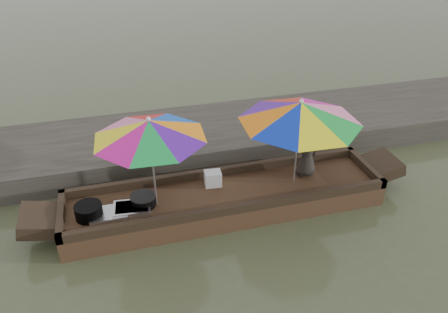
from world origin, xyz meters
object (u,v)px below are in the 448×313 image
object	(u,v)px
boat_hull	(226,201)
umbrella_bow	(153,163)
tray_scallop	(108,214)
cooking_pot	(89,211)
tray_crayfish	(132,209)
charcoal_grill	(143,201)
umbrella_stern	(297,143)
supply_bag	(213,178)
vendor	(307,151)

from	to	relation	value
boat_hull	umbrella_bow	xyz separation A→B (m)	(-1.16, 0.00, 0.95)
tray_scallop	cooking_pot	bearing A→B (deg)	173.19
boat_hull	tray_crayfish	xyz separation A→B (m)	(-1.55, -0.08, 0.22)
boat_hull	charcoal_grill	size ratio (longest dim) A/B	13.87
tray_crayfish	umbrella_bow	xyz separation A→B (m)	(0.40, 0.08, 0.73)
umbrella_bow	charcoal_grill	bearing A→B (deg)	178.27
umbrella_stern	tray_crayfish	bearing A→B (deg)	-178.40
tray_crayfish	charcoal_grill	world-z (taller)	charcoal_grill
supply_bag	umbrella_stern	distance (m)	1.54
tray_crayfish	tray_scallop	xyz separation A→B (m)	(-0.37, -0.01, -0.01)
vendor	tray_scallop	bearing A→B (deg)	-7.11
tray_scallop	supply_bag	distance (m)	1.82
charcoal_grill	tray_scallop	bearing A→B (deg)	-169.99
tray_scallop	umbrella_stern	size ratio (longest dim) A/B	0.29
tray_crayfish	tray_scallop	bearing A→B (deg)	-177.70
charcoal_grill	vendor	bearing A→B (deg)	3.33
cooking_pot	vendor	xyz separation A→B (m)	(3.71, 0.23, 0.37)
boat_hull	cooking_pot	xyz separation A→B (m)	(-2.20, -0.06, 0.29)
boat_hull	tray_crayfish	bearing A→B (deg)	-177.14
supply_bag	umbrella_stern	world-z (taller)	umbrella_stern
charcoal_grill	supply_bag	bearing A→B (deg)	12.84
charcoal_grill	tray_crayfish	bearing A→B (deg)	-156.07
boat_hull	umbrella_bow	distance (m)	1.50
tray_scallop	vendor	bearing A→B (deg)	4.43
tray_crayfish	supply_bag	distance (m)	1.45
tray_crayfish	tray_scallop	distance (m)	0.37
cooking_pot	tray_crayfish	world-z (taller)	cooking_pot
umbrella_bow	umbrella_stern	size ratio (longest dim) A/B	0.87
tray_scallop	tray_crayfish	bearing A→B (deg)	2.30
supply_bag	umbrella_stern	xyz separation A→B (m)	(1.37, -0.28, 0.65)
supply_bag	umbrella_bow	xyz separation A→B (m)	(-1.01, -0.28, 0.65)
supply_bag	vendor	xyz separation A→B (m)	(1.65, -0.11, 0.35)
cooking_pot	charcoal_grill	xyz separation A→B (m)	(0.84, 0.07, -0.02)
vendor	umbrella_bow	distance (m)	2.68
charcoal_grill	umbrella_stern	world-z (taller)	umbrella_stern
cooking_pot	umbrella_bow	distance (m)	1.24
cooking_pot	supply_bag	distance (m)	2.08
cooking_pot	tray_crayfish	xyz separation A→B (m)	(0.65, -0.02, -0.07)
cooking_pot	umbrella_stern	bearing A→B (deg)	0.99
umbrella_bow	vendor	bearing A→B (deg)	3.72
charcoal_grill	vendor	world-z (taller)	vendor
tray_crayfish	vendor	xyz separation A→B (m)	(3.06, 0.25, 0.44)
boat_hull	tray_scallop	world-z (taller)	tray_scallop
charcoal_grill	supply_bag	xyz separation A→B (m)	(1.22, 0.28, 0.04)
cooking_pot	umbrella_stern	xyz separation A→B (m)	(3.42, 0.06, 0.66)
boat_hull	charcoal_grill	distance (m)	1.39
boat_hull	vendor	distance (m)	1.65
vendor	umbrella_stern	bearing A→B (deg)	20.02
tray_crayfish	umbrella_stern	distance (m)	2.87
vendor	umbrella_bow	world-z (taller)	umbrella_bow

